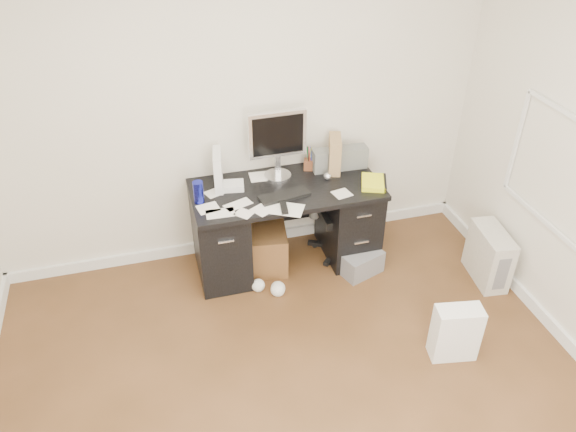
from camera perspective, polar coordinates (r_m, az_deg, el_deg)
The scene contains 18 objects.
ground at distance 3.73m, azimuth 2.23°, elevation -21.00°, with size 4.00×4.00×0.00m, color #472D16.
room_shell at distance 2.58m, azimuth 3.54°, elevation 1.09°, with size 4.02×4.02×2.71m.
desk at distance 4.63m, azimuth -0.20°, elevation -0.76°, with size 1.50×0.70×0.75m.
loose_papers at distance 4.36m, azimuth -2.57°, elevation 2.23°, with size 1.10×0.60×0.00m, color white, non-canonical shape.
lcd_monitor at distance 4.44m, azimuth -1.09°, elevation 7.24°, with size 0.46×0.26×0.58m, color silver, non-canonical shape.
keyboard at distance 4.32m, azimuth -0.37°, elevation 2.09°, with size 0.39×0.13×0.02m, color black.
computer_mouse at distance 4.53m, azimuth 4.05°, elevation 4.04°, with size 0.06×0.06×0.06m, color silver.
travel_mug at distance 4.27m, azimuth -9.08°, elevation 2.40°, with size 0.08×0.08×0.18m, color navy.
white_binder at distance 4.40m, azimuth -7.13°, elevation 4.66°, with size 0.12×0.26×0.30m, color silver.
magazine_file at distance 4.63m, azimuth 4.76°, elevation 6.30°, with size 0.13×0.25×0.29m, color #976B49.
pen_cup at distance 4.64m, azimuth 2.09°, elevation 5.94°, with size 0.09×0.09×0.22m, color #5D2F1A, non-canonical shape.
yellow_book at distance 4.51m, azimuth 8.69°, elevation 3.39°, with size 0.19×0.24×0.04m, color #F2F91B.
paper_remote at distance 4.17m, azimuth -0.15°, elevation 0.81°, with size 0.25×0.20×0.02m, color white, non-canonical shape.
office_chair at distance 4.75m, azimuth 5.60°, elevation 1.02°, with size 0.53×0.53×0.93m, color #555855, non-canonical shape.
pc_tower at distance 4.85m, azimuth 19.74°, elevation -3.81°, with size 0.20×0.46×0.46m, color #B3ACA2.
shopping_bag at distance 4.12m, azimuth 16.66°, elevation -11.28°, with size 0.32×0.23×0.43m, color white.
wicker_basket at distance 4.71m, azimuth -2.42°, elevation -3.44°, with size 0.36×0.36×0.36m, color #503318.
desk_printer at distance 4.76m, azimuth 7.20°, elevation -4.52°, with size 0.34×0.28×0.20m, color slate.
Camera 1 is at (-0.69, -2.00, 3.07)m, focal length 35.00 mm.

